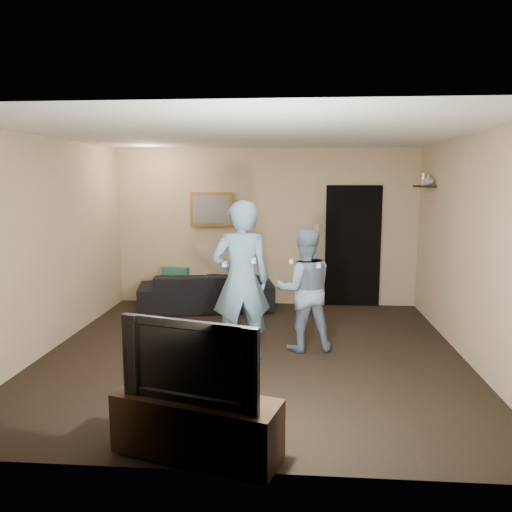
# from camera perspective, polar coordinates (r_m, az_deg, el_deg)

# --- Properties ---
(ground) EXTENTS (5.00, 5.00, 0.00)m
(ground) POSITION_cam_1_polar(r_m,az_deg,el_deg) (6.18, -0.37, -11.03)
(ground) COLOR black
(ground) RESTS_ON ground
(ceiling) EXTENTS (5.00, 5.00, 0.04)m
(ceiling) POSITION_cam_1_polar(r_m,az_deg,el_deg) (5.84, -0.39, 13.76)
(ceiling) COLOR silver
(ceiling) RESTS_ON wall_back
(wall_back) EXTENTS (5.00, 0.04, 2.60)m
(wall_back) POSITION_cam_1_polar(r_m,az_deg,el_deg) (8.34, 1.08, 3.29)
(wall_back) COLOR tan
(wall_back) RESTS_ON ground
(wall_front) EXTENTS (5.00, 0.04, 2.60)m
(wall_front) POSITION_cam_1_polar(r_m,az_deg,el_deg) (3.42, -3.95, -4.57)
(wall_front) COLOR tan
(wall_front) RESTS_ON ground
(wall_left) EXTENTS (0.04, 5.00, 2.60)m
(wall_left) POSITION_cam_1_polar(r_m,az_deg,el_deg) (6.57, -22.67, 1.16)
(wall_left) COLOR tan
(wall_left) RESTS_ON ground
(wall_right) EXTENTS (0.04, 5.00, 2.60)m
(wall_right) POSITION_cam_1_polar(r_m,az_deg,el_deg) (6.18, 23.39, 0.68)
(wall_right) COLOR tan
(wall_right) RESTS_ON ground
(sofa) EXTENTS (2.25, 1.23, 0.62)m
(sofa) POSITION_cam_1_polar(r_m,az_deg,el_deg) (8.10, -5.67, -4.00)
(sofa) COLOR black
(sofa) RESTS_ON ground
(throw_pillow) EXTENTS (0.44, 0.18, 0.43)m
(throw_pillow) POSITION_cam_1_polar(r_m,az_deg,el_deg) (8.17, -9.17, -2.75)
(throw_pillow) COLOR #194D42
(throw_pillow) RESTS_ON sofa
(painting_frame) EXTENTS (0.72, 0.05, 0.57)m
(painting_frame) POSITION_cam_1_polar(r_m,az_deg,el_deg) (8.40, -5.09, 5.35)
(painting_frame) COLOR olive
(painting_frame) RESTS_ON wall_back
(painting_canvas) EXTENTS (0.62, 0.01, 0.47)m
(painting_canvas) POSITION_cam_1_polar(r_m,az_deg,el_deg) (8.37, -5.12, 5.34)
(painting_canvas) COLOR slate
(painting_canvas) RESTS_ON painting_frame
(doorway) EXTENTS (0.90, 0.06, 2.00)m
(doorway) POSITION_cam_1_polar(r_m,az_deg,el_deg) (8.39, 11.00, 1.10)
(doorway) COLOR black
(doorway) RESTS_ON ground
(light_switch) EXTENTS (0.08, 0.02, 0.12)m
(light_switch) POSITION_cam_1_polar(r_m,az_deg,el_deg) (8.31, 6.94, 3.21)
(light_switch) COLOR silver
(light_switch) RESTS_ON wall_back
(wall_shelf) EXTENTS (0.20, 0.60, 0.03)m
(wall_shelf) POSITION_cam_1_polar(r_m,az_deg,el_deg) (7.83, 18.68, 7.55)
(wall_shelf) COLOR black
(wall_shelf) RESTS_ON wall_right
(shelf_vase) EXTENTS (0.20, 0.20, 0.16)m
(shelf_vase) POSITION_cam_1_polar(r_m,az_deg,el_deg) (7.64, 19.07, 8.23)
(shelf_vase) COLOR #A8A8AD
(shelf_vase) RESTS_ON wall_shelf
(shelf_figurine) EXTENTS (0.06, 0.06, 0.18)m
(shelf_figurine) POSITION_cam_1_polar(r_m,az_deg,el_deg) (7.89, 18.61, 8.32)
(shelf_figurine) COLOR silver
(shelf_figurine) RESTS_ON wall_shelf
(tv_console) EXTENTS (1.34, 0.75, 0.45)m
(tv_console) POSITION_cam_1_polar(r_m,az_deg,el_deg) (3.99, -6.79, -18.72)
(tv_console) COLOR black
(tv_console) RESTS_ON ground
(television) EXTENTS (1.08, 0.44, 0.62)m
(television) POSITION_cam_1_polar(r_m,az_deg,el_deg) (3.78, -6.94, -11.44)
(television) COLOR black
(television) RESTS_ON tv_console
(wii_player_left) EXTENTS (0.77, 0.61, 1.86)m
(wii_player_left) POSITION_cam_1_polar(r_m,az_deg,el_deg) (5.75, -1.70, -2.89)
(wii_player_left) COLOR #658DAF
(wii_player_left) RESTS_ON ground
(wii_player_right) EXTENTS (0.82, 0.69, 1.51)m
(wii_player_right) POSITION_cam_1_polar(r_m,az_deg,el_deg) (6.15, 5.51, -3.84)
(wii_player_right) COLOR #7C93B5
(wii_player_right) RESTS_ON ground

